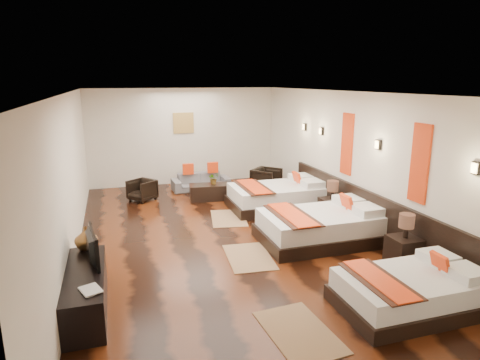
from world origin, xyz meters
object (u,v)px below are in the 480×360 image
object	(u,v)px
book	(81,293)
coffee_table	(209,192)
figurine	(86,238)
table_plant	(214,178)
nightstand_b	(332,207)
tv	(88,247)
sofa	(201,181)
nightstand_a	(404,248)
bed_mid	(322,226)
tv_console	(86,291)
bed_far	(278,196)
armchair_left	(142,190)
armchair_right	(266,180)
bed_near	(411,291)

from	to	relation	value
book	coffee_table	xyz separation A→B (m)	(2.78, 5.26, -0.36)
figurine	table_plant	size ratio (longest dim) A/B	1.16
figurine	nightstand_b	bearing A→B (deg)	15.85
tv	sofa	bearing A→B (deg)	-34.92
nightstand_a	bed_mid	bearing A→B (deg)	117.79
tv_console	figurine	world-z (taller)	figurine
bed_far	armchair_left	xyz separation A→B (m)	(-3.08, 1.62, -0.02)
bed_far	nightstand_b	bearing A→B (deg)	-59.43
nightstand_b	book	xyz separation A→B (m)	(-4.95, -2.81, 0.24)
book	sofa	xyz separation A→B (m)	(2.78, 6.31, -0.33)
bed_mid	armchair_right	distance (m)	3.78
bed_far	table_plant	world-z (taller)	bed_far
nightstand_b	sofa	size ratio (longest dim) A/B	0.57
nightstand_a	figurine	xyz separation A→B (m)	(-4.95, 0.96, 0.40)
nightstand_b	tv	world-z (taller)	tv
tv_console	coffee_table	bearing A→B (deg)	59.13
bed_far	nightstand_b	world-z (taller)	nightstand_b
nightstand_b	tv	xyz separation A→B (m)	(-4.90, -1.93, 0.46)
nightstand_a	tv_console	distance (m)	4.95
armchair_right	nightstand_a	bearing A→B (deg)	-127.65
nightstand_b	sofa	bearing A→B (deg)	121.69
bed_mid	tv_console	distance (m)	4.38
nightstand_b	armchair_left	distance (m)	4.79
bed_far	coffee_table	bearing A→B (deg)	140.02
nightstand_b	tv	size ratio (longest dim) A/B	1.13
book	armchair_right	size ratio (longest dim) A/B	0.41
tv_console	armchair_right	world-z (taller)	armchair_right
bed_mid	figurine	size ratio (longest dim) A/B	6.60
bed_mid	nightstand_a	xyz separation A→B (m)	(0.75, -1.42, 0.02)
book	tv	bearing A→B (deg)	86.77
bed_mid	armchair_left	size ratio (longest dim) A/B	3.85
sofa	figurine	bearing A→B (deg)	-122.56
nightstand_a	table_plant	bearing A→B (deg)	112.83
bed_mid	nightstand_a	world-z (taller)	nightstand_a
bed_far	book	world-z (taller)	bed_far
nightstand_b	sofa	xyz separation A→B (m)	(-2.16, 3.50, -0.09)
figurine	armchair_left	xyz separation A→B (m)	(1.12, 4.29, -0.45)
bed_mid	tv	size ratio (longest dim) A/B	2.84
bed_far	book	bearing A→B (deg)	-135.83
bed_near	bed_far	distance (m)	4.73
bed_mid	sofa	distance (m)	4.67
bed_near	tv	size ratio (longest dim) A/B	2.37
bed_far	table_plant	distance (m)	1.79
tv	sofa	world-z (taller)	tv
nightstand_b	book	world-z (taller)	nightstand_b
nightstand_a	book	size ratio (longest dim) A/B	3.14
bed_mid	armchair_right	world-z (taller)	bed_mid
tv_console	book	distance (m)	0.67
bed_mid	figurine	distance (m)	4.24
nightstand_b	armchair_left	bearing A→B (deg)	143.02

